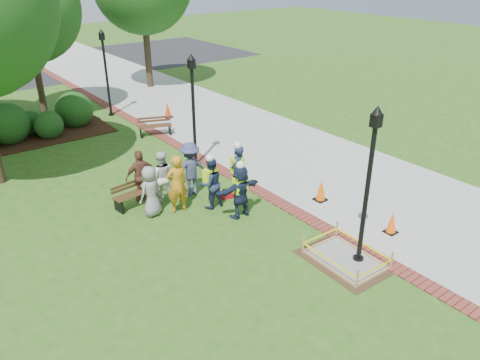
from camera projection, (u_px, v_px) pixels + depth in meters
ground at (251, 228)px, 13.94m from camera, size 100.00×100.00×0.00m
sidewalk at (205, 116)px, 23.84m from camera, size 6.00×60.00×0.02m
brick_edging at (148, 128)px, 22.05m from camera, size 0.50×60.00×0.03m
mulch_bed at (31, 138)px, 20.87m from camera, size 7.00×3.00×0.05m
parking_lot at (14, 71)px, 33.26m from camera, size 36.00×12.00×0.01m
wet_concrete_pad at (346, 253)px, 12.35m from camera, size 1.77×2.35×0.55m
bench_near at (136, 198)px, 15.13m from camera, size 1.49×0.65×0.78m
bench_far at (155, 130)px, 21.11m from camera, size 1.57×1.01×0.81m
cone_front at (392, 223)px, 13.57m from camera, size 0.35×0.35×0.70m
cone_back at (321, 190)px, 15.38m from camera, size 0.39×0.39×0.77m
cone_far at (168, 110)px, 23.39m from camera, size 0.41×0.41×0.82m
toolbox at (227, 195)px, 15.66m from camera, size 0.43×0.33×0.19m
lamp_near at (369, 176)px, 11.41m from camera, size 0.28×0.28×4.26m
lamp_mid at (193, 103)px, 17.14m from camera, size 0.28×0.28×4.26m
lamp_far at (105, 66)px, 22.86m from camera, size 0.28×0.28×4.26m
tree_back at (26, 9)px, 21.60m from camera, size 4.99×4.99×7.65m
shrub_b at (11, 141)px, 20.53m from camera, size 1.86×1.86×1.86m
shrub_c at (51, 137)px, 21.06m from camera, size 1.28×1.28×1.28m
shrub_d at (77, 125)px, 22.53m from camera, size 1.75×1.75×1.75m
shrub_e at (33, 133)px, 21.49m from camera, size 1.12×1.12×1.12m
casual_person_a at (151, 191)px, 14.34m from camera, size 0.60×0.49×1.64m
casual_person_b at (177, 184)px, 14.50m from camera, size 0.64×0.45×1.89m
casual_person_c at (161, 176)px, 15.20m from camera, size 0.66×0.57×1.73m
casual_person_d at (141, 176)px, 15.14m from camera, size 0.61×0.44×1.78m
casual_person_e at (190, 169)px, 15.55m from camera, size 0.65×0.47×1.87m
hivis_worker_a at (240, 189)px, 14.22m from camera, size 0.55×0.35×1.86m
hivis_worker_b at (237, 170)px, 15.43m from camera, size 0.67×0.56×1.95m
hivis_worker_c at (210, 181)px, 14.75m from camera, size 0.54×0.35×1.83m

